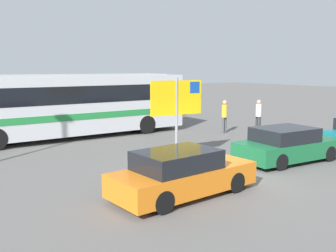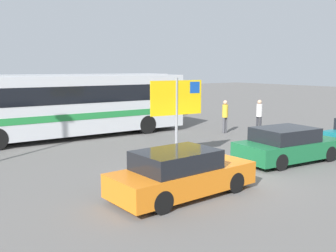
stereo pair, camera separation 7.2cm
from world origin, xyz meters
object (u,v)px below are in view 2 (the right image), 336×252
at_px(bus_front_coach, 71,103).
at_px(car_orange, 181,174).
at_px(bus_rear_coach, 73,97).
at_px(car_green, 288,145).
at_px(pedestrian_by_bus, 259,113).
at_px(pedestrian_crossing_lot, 225,114).
at_px(ferry_sign, 178,101).

xyz_separation_m(bus_front_coach, car_orange, (-0.74, -10.55, -1.15)).
bearing_deg(bus_front_coach, car_orange, -94.01).
distance_m(bus_front_coach, bus_rear_coach, 4.27).
xyz_separation_m(car_green, pedestrian_by_bus, (4.22, 5.30, 0.44)).
distance_m(car_orange, pedestrian_crossing_lot, 10.83).
xyz_separation_m(car_green, pedestrian_crossing_lot, (2.44, 6.14, 0.45)).
height_order(bus_front_coach, bus_rear_coach, same).
distance_m(car_green, pedestrian_crossing_lot, 6.63).
distance_m(car_green, pedestrian_by_bus, 6.79).
bearing_deg(pedestrian_by_bus, pedestrian_crossing_lot, -41.32).
xyz_separation_m(bus_rear_coach, ferry_sign, (-0.08, -11.14, 0.54)).
bearing_deg(pedestrian_by_bus, bus_rear_coach, -63.42).
height_order(bus_front_coach, ferry_sign, ferry_sign).
xyz_separation_m(bus_rear_coach, pedestrian_crossing_lot, (5.82, -7.42, -0.70)).
bearing_deg(bus_rear_coach, ferry_sign, -90.41).
height_order(car_green, car_orange, same).
bearing_deg(pedestrian_crossing_lot, car_green, 150.73).
bearing_deg(pedestrian_by_bus, bus_front_coach, -41.11).
distance_m(bus_front_coach, pedestrian_crossing_lot, 8.25).
bearing_deg(car_orange, car_green, 5.29).
xyz_separation_m(bus_rear_coach, car_orange, (-2.37, -14.49, -1.15)).
relative_size(bus_front_coach, pedestrian_crossing_lot, 6.81).
relative_size(bus_front_coach, car_green, 2.86).
bearing_deg(pedestrian_by_bus, ferry_sign, 4.49).
distance_m(bus_front_coach, pedestrian_by_bus, 10.22).
bearing_deg(ferry_sign, bus_rear_coach, 94.49).
bearing_deg(bus_rear_coach, pedestrian_by_bus, -47.35).
relative_size(car_green, pedestrian_crossing_lot, 2.39).
distance_m(bus_front_coach, car_orange, 10.64).
relative_size(bus_rear_coach, car_green, 2.86).
xyz_separation_m(car_orange, pedestrian_by_bus, (9.97, 6.23, 0.45)).
bearing_deg(ferry_sign, car_green, -30.07).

